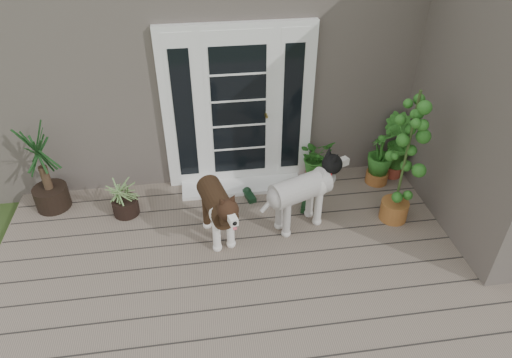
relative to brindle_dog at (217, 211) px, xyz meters
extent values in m
cube|color=#6B5B4C|center=(0.58, -1.06, -0.44)|extent=(6.20, 4.60, 0.12)
cube|color=#665E54|center=(0.58, 3.19, 1.05)|extent=(7.40, 4.00, 3.10)
cube|color=white|center=(0.38, 1.14, 0.69)|extent=(1.90, 0.14, 2.15)
cube|color=white|center=(0.38, 0.94, -0.36)|extent=(1.60, 0.40, 0.05)
imported|color=#245017|center=(1.38, 0.94, -0.09)|extent=(0.59, 0.59, 0.57)
imported|color=#1C621E|center=(2.50, 0.94, -0.04)|extent=(0.65, 0.65, 0.69)
imported|color=#1B5217|center=(2.23, 0.80, -0.06)|extent=(0.58, 0.58, 0.64)
camera|label=1|loc=(-0.14, -4.02, 3.28)|focal=31.96mm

